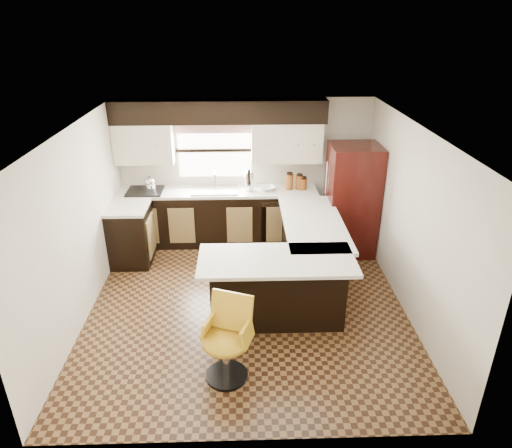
{
  "coord_description": "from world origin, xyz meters",
  "views": [
    {
      "loc": [
        -0.04,
        -5.21,
        3.63
      ],
      "look_at": [
        0.13,
        0.45,
        0.99
      ],
      "focal_mm": 32.0,
      "sensor_mm": 36.0,
      "label": 1
    }
  ],
  "objects_px": {
    "peninsula_return": "(277,289)",
    "refrigerator": "(351,200)",
    "peninsula_long": "(308,252)",
    "bar_chair": "(226,342)"
  },
  "relations": [
    {
      "from": "peninsula_long",
      "to": "refrigerator",
      "type": "distance_m",
      "value": 1.27
    },
    {
      "from": "peninsula_return",
      "to": "peninsula_long",
      "type": "bearing_deg",
      "value": 61.7
    },
    {
      "from": "peninsula_return",
      "to": "bar_chair",
      "type": "xyz_separation_m",
      "value": [
        -0.62,
        -1.02,
        0.02
      ]
    },
    {
      "from": "refrigerator",
      "to": "peninsula_return",
      "type": "bearing_deg",
      "value": -125.36
    },
    {
      "from": "peninsula_return",
      "to": "refrigerator",
      "type": "bearing_deg",
      "value": 54.64
    },
    {
      "from": "peninsula_return",
      "to": "bar_chair",
      "type": "height_order",
      "value": "bar_chair"
    },
    {
      "from": "peninsula_long",
      "to": "peninsula_return",
      "type": "bearing_deg",
      "value": -118.3
    },
    {
      "from": "peninsula_return",
      "to": "refrigerator",
      "type": "relative_size",
      "value": 0.92
    },
    {
      "from": "refrigerator",
      "to": "bar_chair",
      "type": "xyz_separation_m",
      "value": [
        -1.94,
        -2.88,
        -0.42
      ]
    },
    {
      "from": "peninsula_long",
      "to": "refrigerator",
      "type": "height_order",
      "value": "refrigerator"
    }
  ]
}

